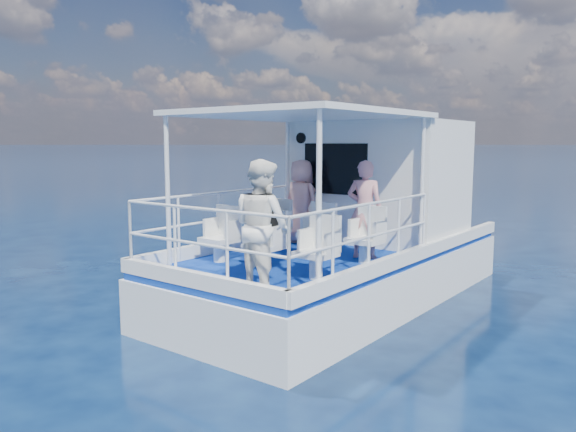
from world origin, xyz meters
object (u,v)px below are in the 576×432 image
object	(u,v)px
backpack_center	(265,226)
passenger_stbd_aft	(262,226)
passenger_port_fwd	(301,202)
panda	(265,196)

from	to	relation	value
backpack_center	passenger_stbd_aft	bearing A→B (deg)	-51.76
passenger_port_fwd	panda	distance (m)	2.30
backpack_center	passenger_port_fwd	bearing A→B (deg)	112.93
passenger_stbd_aft	backpack_center	size ratio (longest dim) A/B	3.26
passenger_stbd_aft	panda	xyz separation A→B (m)	(-0.71, 0.90, 0.26)
passenger_stbd_aft	passenger_port_fwd	bearing A→B (deg)	-48.06
passenger_port_fwd	passenger_stbd_aft	bearing A→B (deg)	124.52
backpack_center	panda	size ratio (longest dim) A/B	1.31
panda	passenger_stbd_aft	bearing A→B (deg)	-51.78
backpack_center	panda	bearing A→B (deg)	-51.18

